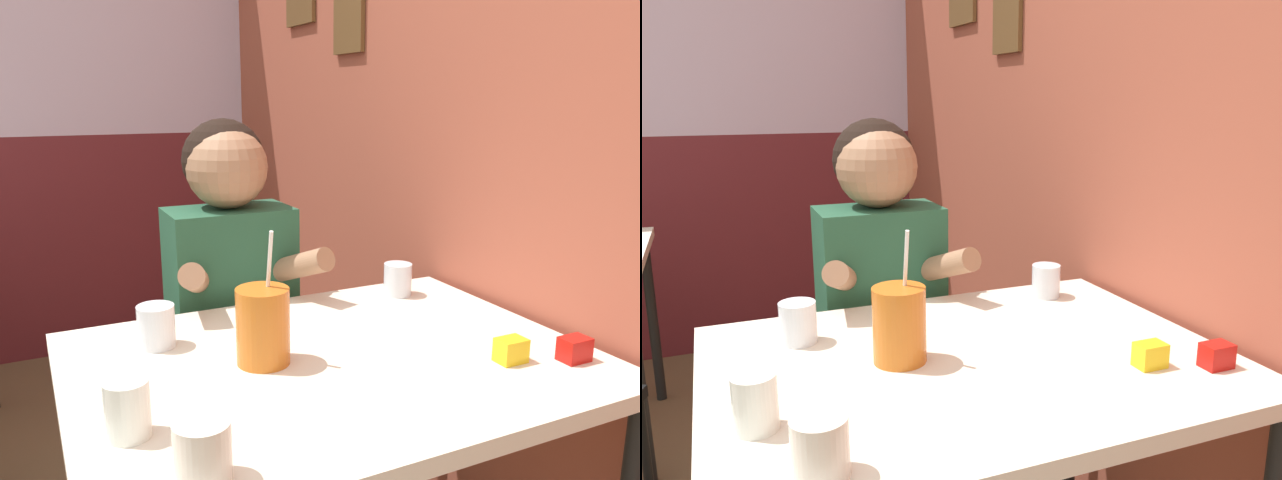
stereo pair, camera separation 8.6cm
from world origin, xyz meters
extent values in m
cube|color=#9E4C38|center=(1.15, 1.24, 1.35)|extent=(0.06, 4.48, 2.70)
cube|color=brown|center=(1.11, 1.27, 1.54)|extent=(0.02, 0.20, 0.21)
cube|color=maroon|center=(0.00, 2.51, 0.55)|extent=(5.23, 0.06, 1.10)
cube|color=beige|center=(0.56, 0.32, 0.74)|extent=(1.07, 0.80, 0.04)
cylinder|color=black|center=(1.05, 0.68, 0.36)|extent=(0.04, 0.04, 0.72)
cylinder|color=black|center=(-0.18, 2.00, 0.36)|extent=(0.04, 0.04, 0.72)
cylinder|color=black|center=(-0.16, 1.12, 0.21)|extent=(0.03, 0.03, 0.42)
cube|color=#235138|center=(0.52, 0.87, 0.23)|extent=(0.31, 0.20, 0.45)
cube|color=#235138|center=(0.52, 0.87, 0.72)|extent=(0.34, 0.20, 0.53)
sphere|color=black|center=(0.52, 0.90, 1.11)|extent=(0.23, 0.23, 0.23)
sphere|color=#9E7051|center=(0.52, 0.87, 1.10)|extent=(0.22, 0.22, 0.22)
cylinder|color=#9E7051|center=(0.38, 0.73, 0.84)|extent=(0.14, 0.27, 0.15)
cylinder|color=#9E7051|center=(0.65, 0.73, 0.84)|extent=(0.14, 0.27, 0.15)
cylinder|color=#C6661E|center=(0.42, 0.36, 0.83)|extent=(0.11, 0.11, 0.16)
cylinder|color=white|center=(0.44, 0.36, 0.96)|extent=(0.01, 0.04, 0.14)
cylinder|color=silver|center=(0.24, 0.54, 0.80)|extent=(0.08, 0.08, 0.09)
cylinder|color=silver|center=(0.13, 0.19, 0.80)|extent=(0.07, 0.07, 0.10)
cylinder|color=silver|center=(0.20, 0.02, 0.80)|extent=(0.08, 0.08, 0.09)
cylinder|color=silver|center=(0.91, 0.61, 0.80)|extent=(0.08, 0.08, 0.09)
cube|color=#B7140F|center=(1.00, 0.09, 0.78)|extent=(0.06, 0.04, 0.05)
cube|color=yellow|center=(0.88, 0.14, 0.78)|extent=(0.06, 0.04, 0.05)
camera|label=1|loc=(0.01, -0.76, 1.29)|focal=35.00mm
camera|label=2|loc=(0.09, -0.79, 1.29)|focal=35.00mm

